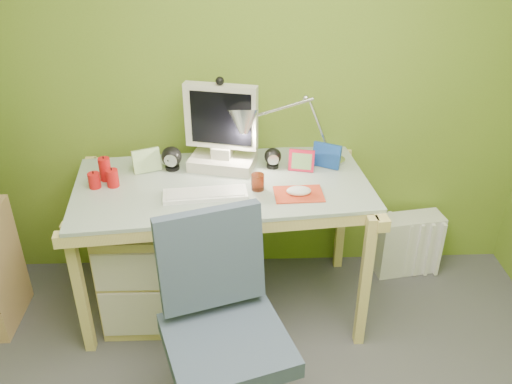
{
  "coord_description": "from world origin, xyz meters",
  "views": [
    {
      "loc": [
        -0.08,
        -1.26,
        2.14
      ],
      "look_at": [
        0.0,
        1.0,
        0.85
      ],
      "focal_mm": 38.0,
      "sensor_mm": 36.0,
      "label": 1
    }
  ],
  "objects_px": {
    "monitor": "(221,126)",
    "task_chair": "(227,341)",
    "radiator": "(408,244)",
    "desk_lamp": "(308,114)",
    "desk": "(224,246)"
  },
  "relations": [
    {
      "from": "monitor",
      "to": "task_chair",
      "type": "bearing_deg",
      "value": -74.71
    },
    {
      "from": "task_chair",
      "to": "radiator",
      "type": "relative_size",
      "value": 2.58
    },
    {
      "from": "desk_lamp",
      "to": "task_chair",
      "type": "bearing_deg",
      "value": -121.02
    },
    {
      "from": "desk",
      "to": "monitor",
      "type": "height_order",
      "value": "monitor"
    },
    {
      "from": "monitor",
      "to": "radiator",
      "type": "xyz_separation_m",
      "value": [
        1.13,
        0.09,
        -0.84
      ]
    },
    {
      "from": "desk_lamp",
      "to": "task_chair",
      "type": "xyz_separation_m",
      "value": [
        -0.43,
        -0.99,
        -0.59
      ]
    },
    {
      "from": "desk",
      "to": "desk_lamp",
      "type": "relative_size",
      "value": 2.55
    },
    {
      "from": "task_chair",
      "to": "radiator",
      "type": "height_order",
      "value": "task_chair"
    },
    {
      "from": "monitor",
      "to": "desk_lamp",
      "type": "bearing_deg",
      "value": 13.85
    },
    {
      "from": "desk_lamp",
      "to": "task_chair",
      "type": "height_order",
      "value": "desk_lamp"
    },
    {
      "from": "desk_lamp",
      "to": "task_chair",
      "type": "distance_m",
      "value": 1.23
    },
    {
      "from": "desk",
      "to": "task_chair",
      "type": "xyz_separation_m",
      "value": [
        0.02,
        -0.81,
        0.1
      ]
    },
    {
      "from": "task_chair",
      "to": "radiator",
      "type": "xyz_separation_m",
      "value": [
        1.1,
        1.09,
        -0.31
      ]
    },
    {
      "from": "desk",
      "to": "task_chair",
      "type": "distance_m",
      "value": 0.82
    },
    {
      "from": "monitor",
      "to": "desk_lamp",
      "type": "relative_size",
      "value": 0.8
    }
  ]
}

